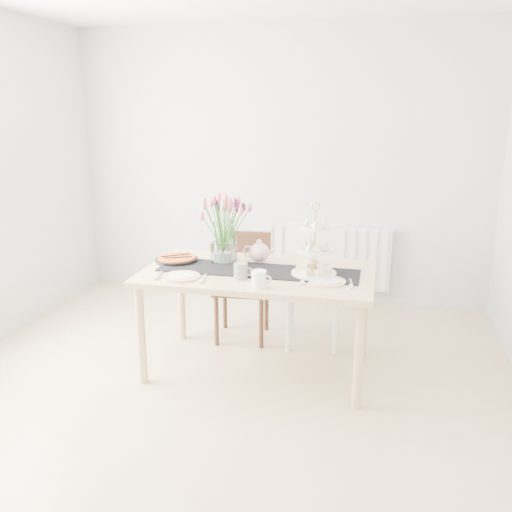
% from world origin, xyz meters
% --- Properties ---
extents(room_shell, '(4.50, 4.50, 4.50)m').
position_xyz_m(room_shell, '(0.00, 0.00, 1.30)').
color(room_shell, tan).
rests_on(room_shell, ground).
extents(radiator, '(1.20, 0.08, 0.60)m').
position_xyz_m(radiator, '(0.50, 2.19, 0.45)').
color(radiator, white).
rests_on(radiator, room_shell).
extents(dining_table, '(1.60, 0.90, 0.75)m').
position_xyz_m(dining_table, '(0.17, 0.64, 0.67)').
color(dining_table, tan).
rests_on(dining_table, ground).
extents(chair_brown, '(0.47, 0.47, 0.86)m').
position_xyz_m(chair_brown, '(-0.09, 1.24, 0.50)').
color(chair_brown, '#331F12').
rests_on(chair_brown, ground).
extents(chair_white, '(0.51, 0.51, 0.95)m').
position_xyz_m(chair_white, '(0.49, 1.27, 0.55)').
color(chair_white, white).
rests_on(chair_white, ground).
extents(table_runner, '(1.40, 0.35, 0.01)m').
position_xyz_m(table_runner, '(0.17, 0.64, 0.75)').
color(table_runner, black).
rests_on(table_runner, dining_table).
extents(tulip_vase, '(0.59, 0.59, 0.50)m').
position_xyz_m(tulip_vase, '(-0.12, 0.80, 1.07)').
color(tulip_vase, silver).
rests_on(tulip_vase, dining_table).
extents(cake_stand, '(0.31, 0.31, 0.45)m').
position_xyz_m(cake_stand, '(0.56, 0.64, 0.88)').
color(cake_stand, gold).
rests_on(cake_stand, dining_table).
extents(teapot, '(0.27, 0.23, 0.16)m').
position_xyz_m(teapot, '(0.13, 0.86, 0.83)').
color(teapot, white).
rests_on(teapot, dining_table).
extents(cream_jug, '(0.10, 0.10, 0.08)m').
position_xyz_m(cream_jug, '(0.53, 0.76, 0.79)').
color(cream_jug, silver).
rests_on(cream_jug, dining_table).
extents(tart_tin, '(0.31, 0.31, 0.04)m').
position_xyz_m(tart_tin, '(-0.47, 0.73, 0.77)').
color(tart_tin, black).
rests_on(tart_tin, dining_table).
extents(mug_grey, '(0.10, 0.10, 0.11)m').
position_xyz_m(mug_grey, '(0.10, 0.44, 0.80)').
color(mug_grey, slate).
rests_on(mug_grey, dining_table).
extents(mug_white, '(0.09, 0.09, 0.11)m').
position_xyz_m(mug_white, '(0.26, 0.29, 0.81)').
color(mug_white, white).
rests_on(mug_white, dining_table).
extents(plate_left, '(0.30, 0.30, 0.01)m').
position_xyz_m(plate_left, '(-0.30, 0.38, 0.76)').
color(plate_left, silver).
rests_on(plate_left, dining_table).
extents(plate_right, '(0.28, 0.28, 0.01)m').
position_xyz_m(plate_right, '(0.67, 0.50, 0.76)').
color(plate_right, white).
rests_on(plate_right, dining_table).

